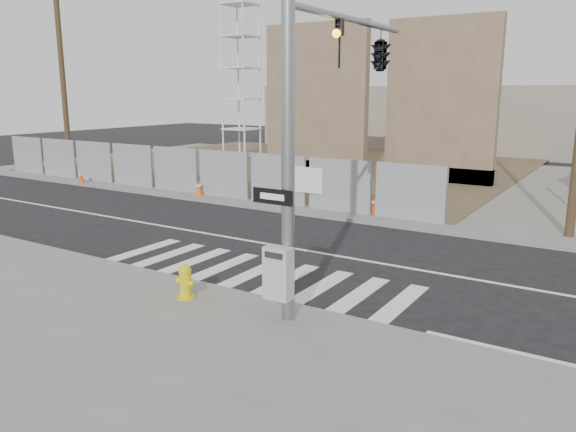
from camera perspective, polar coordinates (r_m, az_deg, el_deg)
The scene contains 13 objects.
ground at distance 16.64m, azimuth 1.56°, elevation -3.49°, with size 100.00×100.00×0.00m, color black.
sidewalk_far at distance 29.28m, azimuth 15.74°, elevation 3.16°, with size 50.00×20.00×0.12m, color slate.
signal_pole at distance 13.01m, azimuth 6.66°, elevation 13.28°, with size 0.96×5.87×7.00m.
chain_link_fence at distance 26.34m, azimuth -11.71°, elevation 4.70°, with size 24.60×0.04×2.00m, color gray.
concrete_wall_left at distance 30.85m, azimuth 2.88°, elevation 10.26°, with size 6.00×1.30×8.00m.
concrete_wall_right at distance 29.18m, azimuth 15.23°, elevation 9.72°, with size 5.50×1.30×8.00m.
crane_tower at distance 38.76m, azimuth -4.92°, elevation 19.06°, with size 2.60×2.60×18.15m.
utility_pole_left at distance 32.49m, azimuth -21.91°, elevation 12.74°, with size 1.60×0.28×10.00m.
fire_hydrant at distance 12.64m, azimuth -10.39°, elevation -6.56°, with size 0.50×0.50×0.77m.
traffic_cone_a at distance 29.98m, azimuth -20.29°, elevation 3.78°, with size 0.42×0.42×0.64m.
traffic_cone_b at distance 26.01m, azimuth -9.91°, elevation 3.23°, with size 0.49×0.49×0.72m.
traffic_cone_c at distance 25.04m, azimuth -9.05°, elevation 2.85°, with size 0.42×0.42×0.67m.
traffic_cone_d at distance 21.18m, azimuth 8.75°, elevation 1.12°, with size 0.39×0.39×0.69m.
Camera 1 is at (8.16, -13.76, 4.59)m, focal length 35.00 mm.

